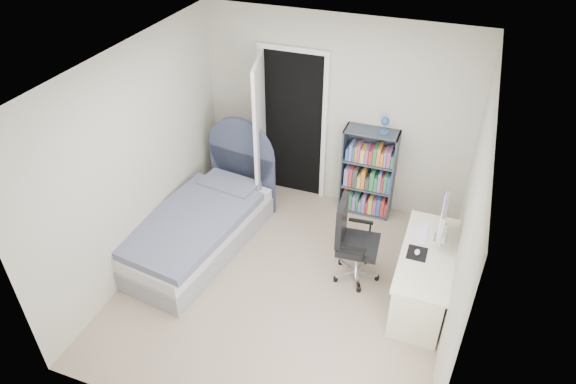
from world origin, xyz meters
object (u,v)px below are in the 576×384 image
(bed, at_px, (202,224))
(floor_lamp, at_px, (260,152))
(nightstand, at_px, (255,169))
(office_chair, at_px, (351,237))
(bookcase, at_px, (369,176))
(desk, at_px, (424,273))

(bed, relative_size, floor_lamp, 1.58)
(nightstand, distance_m, office_chair, 2.04)
(bookcase, relative_size, office_chair, 1.42)
(bed, distance_m, desk, 2.62)
(bed, bearing_deg, bookcase, 37.92)
(desk, bearing_deg, bookcase, 124.27)
(nightstand, xyz_separation_m, office_chair, (1.65, -1.19, 0.20))
(nightstand, bearing_deg, desk, -27.39)
(nightstand, relative_size, floor_lamp, 0.39)
(floor_lamp, distance_m, office_chair, 2.06)
(floor_lamp, height_order, desk, floor_lamp)
(nightstand, relative_size, bookcase, 0.38)
(nightstand, bearing_deg, bookcase, 2.20)
(bed, xyz_separation_m, floor_lamp, (0.20, 1.37, 0.27))
(nightstand, distance_m, bookcase, 1.57)
(bed, bearing_deg, office_chair, 2.47)
(bed, xyz_separation_m, nightstand, (0.16, 1.27, 0.06))
(desk, relative_size, office_chair, 1.34)
(desk, bearing_deg, bed, 179.90)
(bed, distance_m, nightstand, 1.28)
(nightstand, xyz_separation_m, floor_lamp, (0.04, 0.09, 0.21))
(bookcase, height_order, desk, bookcase)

